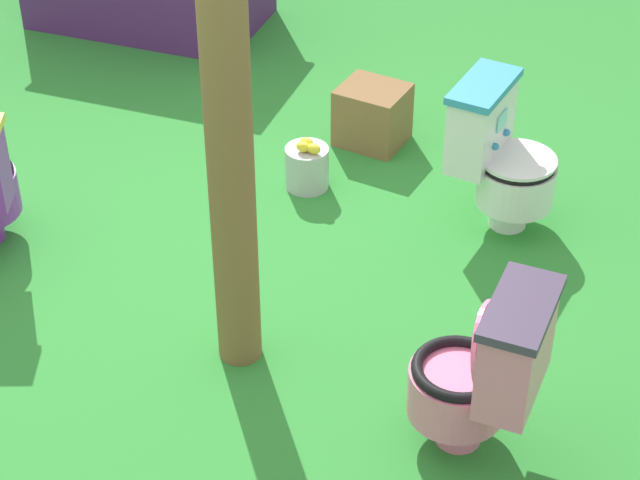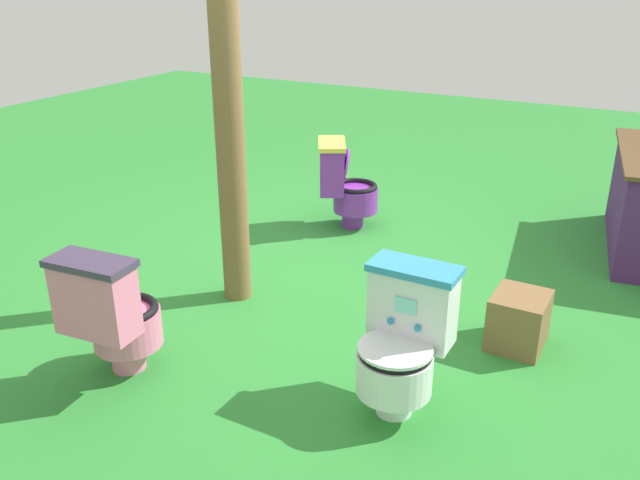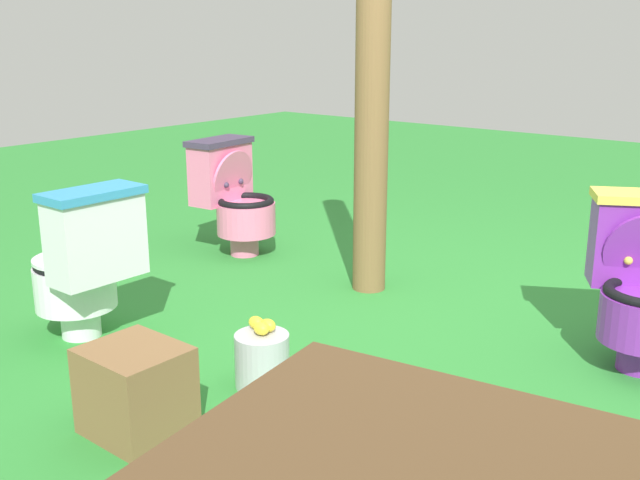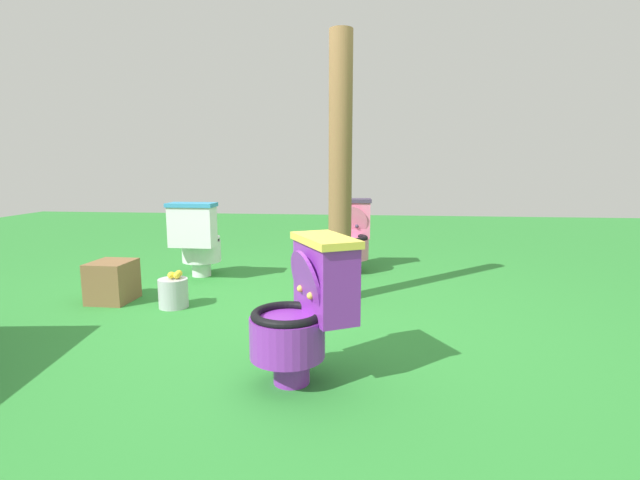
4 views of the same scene
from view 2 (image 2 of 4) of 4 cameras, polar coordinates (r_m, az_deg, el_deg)
name	(u,v)px [view 2 (image 2 of 4)]	position (r m, az deg, el deg)	size (l,w,h in m)	color
ground	(319,273)	(4.76, -0.09, -2.86)	(14.00, 14.00, 0.00)	#2D8433
toilet_purple	(345,184)	(5.48, 2.12, 4.83)	(0.59, 0.62, 0.73)	purple
toilet_white	(403,340)	(3.28, 7.09, -8.53)	(0.50, 0.44, 0.73)	white
toilet_pink	(113,314)	(3.64, -17.32, -6.03)	(0.52, 0.45, 0.73)	pink
wooden_post	(230,144)	(4.13, -7.69, 8.11)	(0.18, 0.18, 2.06)	brown
small_crate	(518,320)	(4.01, 16.63, -6.62)	(0.30, 0.34, 0.32)	brown
lemon_bucket	(433,299)	(4.22, 9.68, -4.99)	(0.22, 0.22, 0.28)	#B7B7BF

